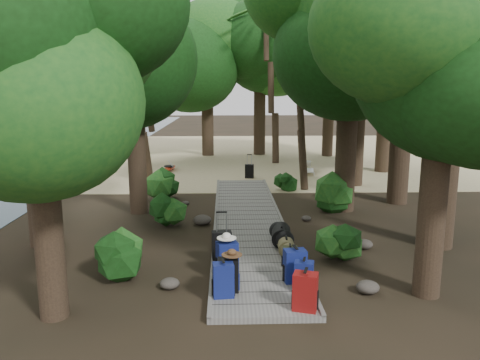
{
  "coord_description": "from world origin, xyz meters",
  "views": [
    {
      "loc": [
        -0.69,
        -12.19,
        3.85
      ],
      "look_at": [
        -0.2,
        2.52,
        1.0
      ],
      "focal_mm": 35.0,
      "sensor_mm": 36.0,
      "label": 1
    }
  ],
  "objects_px": {
    "backpack_left_d": "(223,247)",
    "backpack_right_a": "(305,290)",
    "backpack_right_d": "(290,256)",
    "kayak": "(169,167)",
    "duffel_right_black": "(281,235)",
    "backpack_right_b": "(304,275)",
    "backpack_right_c": "(295,264)",
    "duffel_right_khaki": "(286,246)",
    "lone_suitcase_on_sand": "(249,171)",
    "backpack_left_a": "(223,278)",
    "backpack_left_b": "(228,273)",
    "suitcase_on_boardwalk": "(222,246)",
    "backpack_left_c": "(227,256)",
    "sun_lounger": "(308,168)"
  },
  "relations": [
    {
      "from": "suitcase_on_boardwalk",
      "to": "backpack_left_b",
      "type": "bearing_deg",
      "value": -91.45
    },
    {
      "from": "backpack_right_a",
      "to": "duffel_right_khaki",
      "type": "xyz_separation_m",
      "value": [
        0.04,
        2.79,
        -0.18
      ]
    },
    {
      "from": "kayak",
      "to": "suitcase_on_boardwalk",
      "type": "bearing_deg",
      "value": -65.58
    },
    {
      "from": "backpack_left_c",
      "to": "suitcase_on_boardwalk",
      "type": "bearing_deg",
      "value": 81.4
    },
    {
      "from": "backpack_left_a",
      "to": "backpack_left_d",
      "type": "xyz_separation_m",
      "value": [
        -0.02,
        1.96,
        -0.09
      ]
    },
    {
      "from": "backpack_right_d",
      "to": "backpack_left_b",
      "type": "bearing_deg",
      "value": -132.19
    },
    {
      "from": "backpack_left_d",
      "to": "backpack_right_a",
      "type": "height_order",
      "value": "backpack_right_a"
    },
    {
      "from": "backpack_left_b",
      "to": "backpack_right_d",
      "type": "height_order",
      "value": "backpack_left_b"
    },
    {
      "from": "backpack_right_d",
      "to": "sun_lounger",
      "type": "relative_size",
      "value": 0.28
    },
    {
      "from": "backpack_left_b",
      "to": "backpack_right_b",
      "type": "xyz_separation_m",
      "value": [
        1.43,
        -0.03,
        -0.03
      ]
    },
    {
      "from": "backpack_right_a",
      "to": "backpack_right_c",
      "type": "relative_size",
      "value": 1.01
    },
    {
      "from": "backpack_right_a",
      "to": "backpack_right_b",
      "type": "bearing_deg",
      "value": 99.93
    },
    {
      "from": "backpack_left_d",
      "to": "duffel_right_black",
      "type": "xyz_separation_m",
      "value": [
        1.43,
        0.94,
        -0.03
      ]
    },
    {
      "from": "backpack_right_c",
      "to": "kayak",
      "type": "bearing_deg",
      "value": 99.26
    },
    {
      "from": "backpack_left_a",
      "to": "backpack_left_b",
      "type": "relative_size",
      "value": 1.0
    },
    {
      "from": "backpack_right_d",
      "to": "lone_suitcase_on_sand",
      "type": "bearing_deg",
      "value": 97.43
    },
    {
      "from": "duffel_right_black",
      "to": "sun_lounger",
      "type": "bearing_deg",
      "value": 82.5
    },
    {
      "from": "backpack_right_b",
      "to": "backpack_left_a",
      "type": "bearing_deg",
      "value": -157.92
    },
    {
      "from": "backpack_left_c",
      "to": "backpack_left_d",
      "type": "xyz_separation_m",
      "value": [
        -0.09,
        0.9,
        -0.12
      ]
    },
    {
      "from": "backpack_left_a",
      "to": "backpack_right_d",
      "type": "distance_m",
      "value": 2.03
    },
    {
      "from": "kayak",
      "to": "backpack_left_d",
      "type": "bearing_deg",
      "value": -65.41
    },
    {
      "from": "backpack_right_d",
      "to": "kayak",
      "type": "bearing_deg",
      "value": 113.55
    },
    {
      "from": "backpack_left_d",
      "to": "backpack_right_b",
      "type": "relative_size",
      "value": 0.82
    },
    {
      "from": "backpack_left_d",
      "to": "kayak",
      "type": "bearing_deg",
      "value": 104.12
    },
    {
      "from": "duffel_right_black",
      "to": "kayak",
      "type": "xyz_separation_m",
      "value": [
        -4.05,
        11.24,
        -0.17
      ]
    },
    {
      "from": "backpack_right_c",
      "to": "backpack_left_a",
      "type": "bearing_deg",
      "value": -162.98
    },
    {
      "from": "backpack_left_d",
      "to": "sun_lounger",
      "type": "xyz_separation_m",
      "value": [
        3.88,
        11.19,
        -0.09
      ]
    },
    {
      "from": "duffel_right_black",
      "to": "backpack_left_a",
      "type": "bearing_deg",
      "value": -110.01
    },
    {
      "from": "backpack_right_b",
      "to": "backpack_right_d",
      "type": "bearing_deg",
      "value": 108.51
    },
    {
      "from": "sun_lounger",
      "to": "duffel_right_khaki",
      "type": "bearing_deg",
      "value": -92.78
    },
    {
      "from": "lone_suitcase_on_sand",
      "to": "sun_lounger",
      "type": "height_order",
      "value": "lone_suitcase_on_sand"
    },
    {
      "from": "duffel_right_khaki",
      "to": "lone_suitcase_on_sand",
      "type": "relative_size",
      "value": 0.93
    },
    {
      "from": "backpack_left_b",
      "to": "kayak",
      "type": "xyz_separation_m",
      "value": [
        -2.72,
        13.9,
        -0.28
      ]
    },
    {
      "from": "duffel_right_khaki",
      "to": "lone_suitcase_on_sand",
      "type": "xyz_separation_m",
      "value": [
        -0.32,
        9.98,
        0.01
      ]
    },
    {
      "from": "backpack_right_b",
      "to": "backpack_right_c",
      "type": "xyz_separation_m",
      "value": [
        -0.11,
        0.43,
        0.04
      ]
    },
    {
      "from": "backpack_left_b",
      "to": "lone_suitcase_on_sand",
      "type": "height_order",
      "value": "backpack_left_b"
    },
    {
      "from": "backpack_left_a",
      "to": "kayak",
      "type": "distance_m",
      "value": 14.39
    },
    {
      "from": "backpack_left_d",
      "to": "backpack_right_a",
      "type": "bearing_deg",
      "value": -58.61
    },
    {
      "from": "duffel_right_khaki",
      "to": "kayak",
      "type": "bearing_deg",
      "value": 113.34
    },
    {
      "from": "lone_suitcase_on_sand",
      "to": "backpack_left_c",
      "type": "bearing_deg",
      "value": -88.84
    },
    {
      "from": "backpack_right_a",
      "to": "duffel_right_khaki",
      "type": "relative_size",
      "value": 1.31
    },
    {
      "from": "backpack_left_c",
      "to": "sun_lounger",
      "type": "relative_size",
      "value": 0.45
    },
    {
      "from": "suitcase_on_boardwalk",
      "to": "backpack_left_c",
      "type": "bearing_deg",
      "value": -87.86
    },
    {
      "from": "backpack_left_b",
      "to": "backpack_right_b",
      "type": "relative_size",
      "value": 1.11
    },
    {
      "from": "backpack_left_d",
      "to": "backpack_right_d",
      "type": "relative_size",
      "value": 1.09
    },
    {
      "from": "backpack_left_a",
      "to": "backpack_right_d",
      "type": "height_order",
      "value": "backpack_left_a"
    },
    {
      "from": "kayak",
      "to": "backpack_left_b",
      "type": "bearing_deg",
      "value": -66.46
    },
    {
      "from": "backpack_right_d",
      "to": "duffel_right_black",
      "type": "xyz_separation_m",
      "value": [
        -0.01,
        1.46,
        -0.01
      ]
    },
    {
      "from": "duffel_right_black",
      "to": "lone_suitcase_on_sand",
      "type": "bearing_deg",
      "value": 97.74
    },
    {
      "from": "duffel_right_black",
      "to": "suitcase_on_boardwalk",
      "type": "xyz_separation_m",
      "value": [
        -1.45,
        -1.03,
        0.1
      ]
    }
  ]
}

